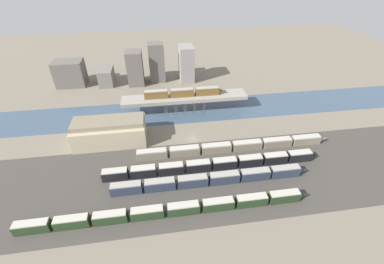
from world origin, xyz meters
name	(u,v)px	position (x,y,z in m)	size (l,w,h in m)	color
ground_plane	(192,139)	(0.00, 0.00, 0.00)	(400.00, 400.00, 0.00)	#756B5B
railbed_yard	(202,178)	(0.00, -24.00, 0.00)	(280.00, 42.00, 0.01)	#423D38
river_water	(185,111)	(0.00, 25.18, 0.00)	(320.00, 24.55, 0.01)	#3D5166
bridge	(185,99)	(0.00, 25.18, 6.87)	(62.92, 9.75, 8.37)	gray
train_on_bridge	(185,93)	(-0.12, 25.18, 10.36)	(41.33, 2.76, 4.08)	brown
train_yard_near	(169,210)	(-12.88, -38.32, 1.88)	(91.51, 2.82, 3.81)	#23381E
train_yard_mid	(212,179)	(2.97, -27.32, 2.02)	(71.17, 2.97, 4.11)	#2D384C
train_yard_far	(214,164)	(5.46, -19.93, 2.02)	(83.07, 3.18, 4.09)	black
train_yard_outer	(235,146)	(16.62, -10.11, 1.83)	(81.85, 3.05, 3.72)	gray
warehouse_building	(110,131)	(-34.87, 3.68, 5.13)	(29.89, 14.42, 10.78)	tan
city_block_far_left	(70,73)	(-65.05, 67.09, 7.57)	(16.81, 12.46, 15.13)	#605B56
city_block_left	(106,76)	(-43.96, 65.65, 4.87)	(8.37, 14.70, 9.74)	slate
city_block_center	(135,68)	(-25.73, 63.14, 10.18)	(9.50, 11.42, 20.36)	#605B56
city_block_right	(157,63)	(-12.39, 66.11, 11.79)	(9.33, 8.82, 23.59)	#605B56
city_block_far_right	(186,64)	(5.89, 64.48, 10.76)	(8.59, 12.78, 21.53)	gray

